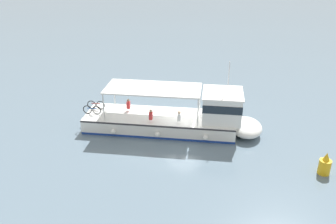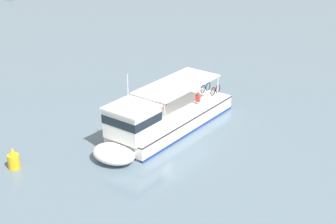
# 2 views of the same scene
# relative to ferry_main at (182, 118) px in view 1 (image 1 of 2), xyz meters

# --- Properties ---
(ground_plane) EXTENTS (400.00, 400.00, 0.00)m
(ground_plane) POSITION_rel_ferry_main_xyz_m (-0.15, 0.36, -1.02)
(ground_plane) COLOR slate
(ferry_main) EXTENTS (11.57, 10.74, 5.32)m
(ferry_main) POSITION_rel_ferry_main_xyz_m (0.00, 0.00, 0.00)
(ferry_main) COLOR white
(ferry_main) RESTS_ON ground
(channel_buoy) EXTENTS (0.70, 0.70, 1.40)m
(channel_buoy) POSITION_rel_ferry_main_xyz_m (-3.76, 9.06, -0.45)
(channel_buoy) COLOR gold
(channel_buoy) RESTS_ON ground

